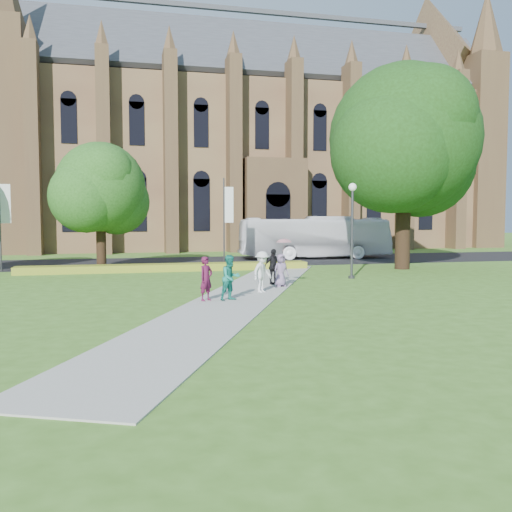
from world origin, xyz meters
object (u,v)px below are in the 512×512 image
object	(u,v)px
streetlamp	(352,219)
tour_coach	(315,237)
large_tree	(404,139)
pedestrian_0	(206,279)

from	to	relation	value
streetlamp	tour_coach	distance (m)	14.87
large_tree	streetlamp	bearing A→B (deg)	-140.71
streetlamp	tour_coach	bearing A→B (deg)	78.12
streetlamp	tour_coach	world-z (taller)	streetlamp
tour_coach	large_tree	bearing A→B (deg)	-161.71
streetlamp	large_tree	xyz separation A→B (m)	(5.50, 4.50, 5.07)
large_tree	pedestrian_0	size ratio (longest dim) A/B	7.42
streetlamp	pedestrian_0	size ratio (longest dim) A/B	2.95
streetlamp	pedestrian_0	distance (m)	11.48
tour_coach	pedestrian_0	xyz separation A→B (m)	(-12.17, -21.01, -0.80)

